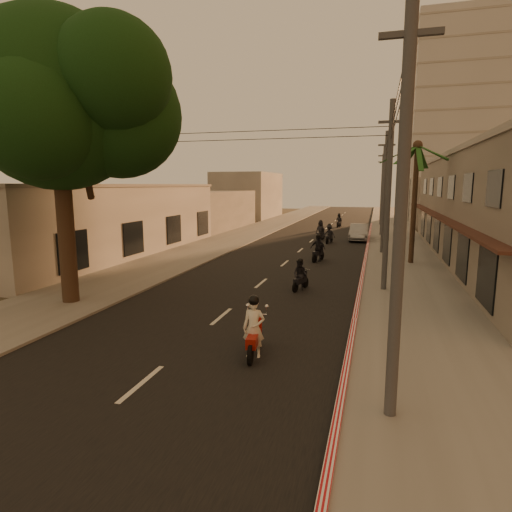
% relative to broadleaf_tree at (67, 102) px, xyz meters
% --- Properties ---
extents(ground, '(160.00, 160.00, 0.00)m').
position_rel_broadleaf_tree_xyz_m(ground, '(6.61, -2.14, -8.48)').
color(ground, '#383023').
rests_on(ground, ground).
extents(road, '(10.00, 140.00, 0.02)m').
position_rel_broadleaf_tree_xyz_m(road, '(6.61, 17.86, -8.47)').
color(road, black).
rests_on(road, ground).
extents(sidewalk_right, '(5.00, 140.00, 0.12)m').
position_rel_broadleaf_tree_xyz_m(sidewalk_right, '(14.11, 17.86, -8.42)').
color(sidewalk_right, slate).
rests_on(sidewalk_right, ground).
extents(sidewalk_left, '(5.00, 140.00, 0.12)m').
position_rel_broadleaf_tree_xyz_m(sidewalk_left, '(-0.89, 17.86, -8.42)').
color(sidewalk_left, slate).
rests_on(sidewalk_left, ground).
extents(curb_stripe, '(0.20, 60.00, 0.20)m').
position_rel_broadleaf_tree_xyz_m(curb_stripe, '(11.71, 12.86, -8.38)').
color(curb_stripe, '#B2121B').
rests_on(curb_stripe, ground).
extents(shophouse_row, '(8.80, 34.20, 7.30)m').
position_rel_broadleaf_tree_xyz_m(shophouse_row, '(20.57, 15.86, -4.83)').
color(shophouse_row, gray).
rests_on(shophouse_row, ground).
extents(left_building, '(8.20, 24.20, 5.20)m').
position_rel_broadleaf_tree_xyz_m(left_building, '(-7.37, 11.86, -5.88)').
color(left_building, '#ABA49A').
rests_on(left_building, ground).
extents(distant_tower, '(12.10, 12.10, 28.00)m').
position_rel_broadleaf_tree_xyz_m(distant_tower, '(22.61, 53.86, 5.52)').
color(distant_tower, '#B7B5B2').
rests_on(distant_tower, ground).
extents(broadleaf_tree, '(9.60, 8.70, 12.10)m').
position_rel_broadleaf_tree_xyz_m(broadleaf_tree, '(0.00, 0.00, 0.00)').
color(broadleaf_tree, black).
rests_on(broadleaf_tree, ground).
extents(palm_tree, '(5.00, 5.00, 8.20)m').
position_rel_broadleaf_tree_xyz_m(palm_tree, '(14.61, 13.86, -1.33)').
color(palm_tree, black).
rests_on(palm_tree, ground).
extents(utility_poles, '(1.20, 48.26, 9.00)m').
position_rel_broadleaf_tree_xyz_m(utility_poles, '(12.81, 17.86, -1.94)').
color(utility_poles, '#38383A').
rests_on(utility_poles, ground).
extents(filler_right, '(8.00, 14.00, 6.00)m').
position_rel_broadleaf_tree_xyz_m(filler_right, '(20.61, 42.86, -5.48)').
color(filler_right, '#ABA49A').
rests_on(filler_right, ground).
extents(filler_left_near, '(8.00, 14.00, 4.40)m').
position_rel_broadleaf_tree_xyz_m(filler_left_near, '(-7.39, 31.86, -6.28)').
color(filler_left_near, '#ABA49A').
rests_on(filler_left_near, ground).
extents(filler_left_far, '(8.00, 14.00, 7.00)m').
position_rel_broadleaf_tree_xyz_m(filler_left_far, '(-7.39, 49.86, -4.98)').
color(filler_left_far, '#ABA49A').
rests_on(filler_left_far, ground).
extents(scooter_red, '(0.82, 1.96, 1.93)m').
position_rel_broadleaf_tree_xyz_m(scooter_red, '(8.94, -3.60, -7.63)').
color(scooter_red, black).
rests_on(scooter_red, ground).
extents(scooter_mid_a, '(1.06, 1.62, 1.63)m').
position_rel_broadleaf_tree_xyz_m(scooter_mid_a, '(8.85, 4.96, -7.73)').
color(scooter_mid_a, black).
rests_on(scooter_mid_a, ground).
extents(scooter_mid_b, '(1.27, 1.90, 1.91)m').
position_rel_broadleaf_tree_xyz_m(scooter_mid_b, '(8.61, 13.24, -7.61)').
color(scooter_mid_b, black).
rests_on(scooter_mid_b, ground).
extents(scooter_far_a, '(1.15, 1.89, 1.90)m').
position_rel_broadleaf_tree_xyz_m(scooter_far_a, '(7.29, 24.88, -7.62)').
color(scooter_far_a, black).
rests_on(scooter_far_a, ground).
extents(scooter_far_b, '(1.33, 1.80, 1.78)m').
position_rel_broadleaf_tree_xyz_m(scooter_far_b, '(8.35, 22.67, -7.66)').
color(scooter_far_b, black).
rests_on(scooter_far_b, ground).
extents(parked_car, '(1.68, 4.68, 1.53)m').
position_rel_broadleaf_tree_xyz_m(parked_car, '(10.81, 25.48, -7.71)').
color(parked_car, '#94969B').
rests_on(parked_car, ground).
extents(scooter_far_c, '(1.00, 1.75, 1.74)m').
position_rel_broadleaf_tree_xyz_m(scooter_far_c, '(7.90, 37.87, -7.69)').
color(scooter_far_c, black).
rests_on(scooter_far_c, ground).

